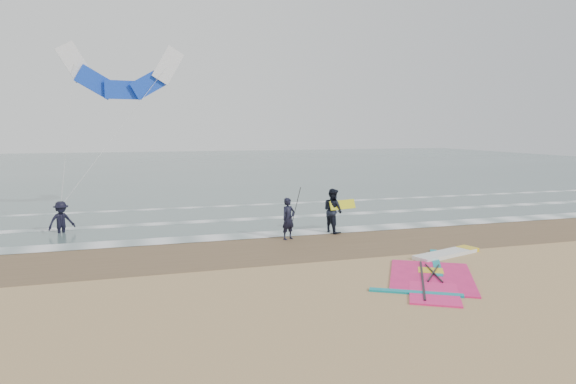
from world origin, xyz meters
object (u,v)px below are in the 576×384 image
object	(u,v)px
surf_kite	(123,77)
person_wading	(61,213)
person_standing	(288,219)
person_walking	(333,211)
windsurf_rig	(437,270)

from	to	relation	value
surf_kite	person_wading	bearing A→B (deg)	-124.26
person_standing	person_wading	xyz separation A→B (m)	(-8.84, 3.93, 0.02)
person_standing	person_wading	distance (m)	9.67
person_wading	surf_kite	bearing A→B (deg)	27.49
person_wading	surf_kite	xyz separation A→B (m)	(2.66, 3.91, 6.10)
person_walking	surf_kite	xyz separation A→B (m)	(-8.38, 7.13, 6.01)
person_wading	person_standing	bearing A→B (deg)	-52.23
windsurf_rig	surf_kite	distance (m)	17.88
windsurf_rig	person_walking	xyz separation A→B (m)	(-0.89, 6.50, 0.91)
person_standing	surf_kite	distance (m)	11.71
person_walking	person_wading	size ratio (longest dim) A/B	1.10
windsurf_rig	person_walking	size ratio (longest dim) A/B	3.07
windsurf_rig	person_wading	bearing A→B (deg)	140.85
person_walking	surf_kite	distance (m)	12.53
windsurf_rig	person_walking	distance (m)	6.62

